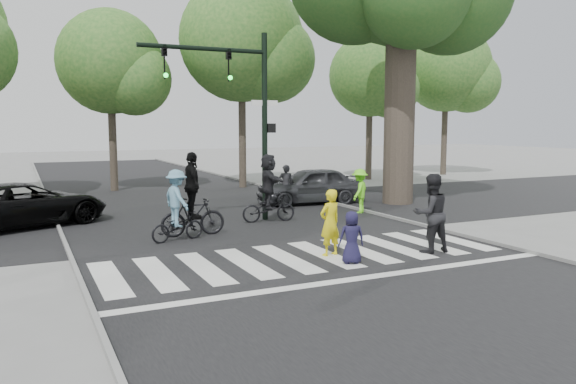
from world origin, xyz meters
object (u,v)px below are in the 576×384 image
cyclist_left (177,210)px  car_suv (25,204)px  pedestrian_adult (431,213)px  car_grey (310,185)px  traffic_signal (240,99)px  pedestrian_child (352,237)px  cyclist_mid (193,202)px  pedestrian_woman (330,223)px  cyclist_right (269,192)px

cyclist_left → car_suv: size_ratio=0.39×
pedestrian_adult → car_grey: (1.35, 8.82, -0.24)m
pedestrian_adult → traffic_signal: bearing=-62.5°
pedestrian_child → cyclist_mid: size_ratio=0.51×
pedestrian_woman → pedestrian_child: pedestrian_woman is taller
pedestrian_adult → cyclist_mid: cyclist_mid is taller
pedestrian_woman → car_suv: 9.84m
pedestrian_woman → cyclist_mid: (-2.27, 3.72, 0.17)m
car_suv → car_grey: size_ratio=1.15×
car_grey → cyclist_left: bearing=-49.4°
pedestrian_woman → cyclist_mid: 4.36m
cyclist_left → car_suv: bearing=131.1°
traffic_signal → cyclist_mid: size_ratio=2.54×
traffic_signal → pedestrian_woman: 6.20m
pedestrian_adult → cyclist_left: bearing=-32.8°
pedestrian_child → car_suv: size_ratio=0.24×
cyclist_mid → pedestrian_adult: bearing=-43.9°
traffic_signal → car_grey: size_ratio=1.41×
cyclist_right → car_grey: size_ratio=0.51×
pedestrian_adult → cyclist_left: pedestrian_adult is taller
pedestrian_child → cyclist_right: cyclist_right is taller
pedestrian_woman → pedestrian_child: (0.05, -0.88, -0.20)m
cyclist_left → car_grey: (6.58, 4.83, -0.11)m
traffic_signal → cyclist_mid: traffic_signal is taller
pedestrian_adult → car_suv: (-8.87, 8.16, -0.28)m
pedestrian_adult → cyclist_mid: 6.46m
traffic_signal → pedestrian_child: bearing=-87.6°
traffic_signal → pedestrian_woman: bearing=-87.7°
pedestrian_adult → cyclist_right: bearing=-67.7°
cyclist_mid → car_suv: bearing=138.8°
traffic_signal → cyclist_left: bearing=-141.0°
cyclist_right → cyclist_left: bearing=-153.6°
traffic_signal → cyclist_right: 3.06m
pedestrian_adult → car_suv: pedestrian_adult is taller
traffic_signal → pedestrian_child: size_ratio=5.01×
cyclist_right → car_grey: bearing=44.8°
pedestrian_woman → cyclist_left: bearing=-61.5°
traffic_signal → car_grey: bearing=34.4°
pedestrian_child → cyclist_left: bearing=-38.4°
traffic_signal → pedestrian_woman: traffic_signal is taller
cyclist_left → car_suv: 5.54m
pedestrian_woman → cyclist_mid: cyclist_mid is taller
cyclist_left → cyclist_mid: size_ratio=0.82×
pedestrian_adult → car_suv: size_ratio=0.39×
pedestrian_child → pedestrian_adult: 2.37m
pedestrian_adult → cyclist_right: 5.96m
cyclist_mid → car_suv: 5.60m
cyclist_mid → cyclist_right: bearing=22.9°
pedestrian_woman → cyclist_right: size_ratio=0.73×
pedestrian_woman → car_suv: (-6.49, 7.40, -0.12)m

